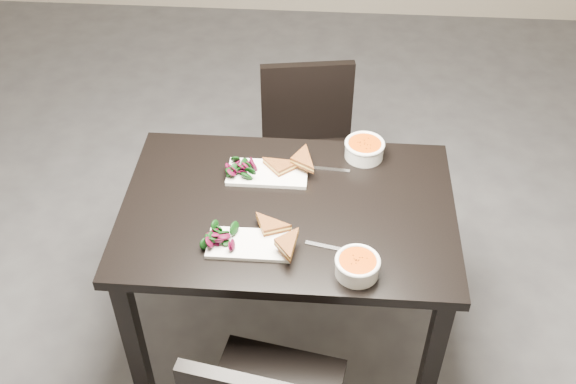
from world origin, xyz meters
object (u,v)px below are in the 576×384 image
object	(u,v)px
soup_bowl_near	(357,265)
soup_bowl_far	(364,148)
chair_far	(309,146)
plate_near	(250,244)
table	(288,226)
plate_far	(267,173)

from	to	relation	value
soup_bowl_near	soup_bowl_far	xyz separation A→B (m)	(0.03, 0.61, 0.00)
chair_far	plate_near	size ratio (longest dim) A/B	3.00
table	soup_bowl_near	bearing A→B (deg)	-50.71
table	plate_far	distance (m)	0.22
chair_far	soup_bowl_near	bearing A→B (deg)	-87.87
plate_near	soup_bowl_far	bearing A→B (deg)	52.63
plate_far	soup_bowl_far	size ratio (longest dim) A/B	1.93
plate_near	chair_far	bearing A→B (deg)	79.83
soup_bowl_near	soup_bowl_far	distance (m)	0.61
table	plate_far	xyz separation A→B (m)	(-0.09, 0.17, 0.11)
chair_far	soup_bowl_far	xyz separation A→B (m)	(0.23, -0.39, 0.31)
chair_far	plate_far	distance (m)	0.61
plate_near	plate_far	xyz separation A→B (m)	(0.02, 0.37, 0.00)
table	plate_far	size ratio (longest dim) A/B	3.98
plate_far	soup_bowl_far	bearing A→B (deg)	20.74
chair_far	plate_far	size ratio (longest dim) A/B	2.82
plate_near	plate_far	distance (m)	0.37
plate_near	table	bearing A→B (deg)	60.38
table	soup_bowl_near	xyz separation A→B (m)	(0.24, -0.30, 0.14)
table	soup_bowl_far	xyz separation A→B (m)	(0.27, 0.31, 0.14)
plate_near	soup_bowl_far	xyz separation A→B (m)	(0.39, 0.51, 0.03)
chair_far	plate_far	world-z (taller)	chair_far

